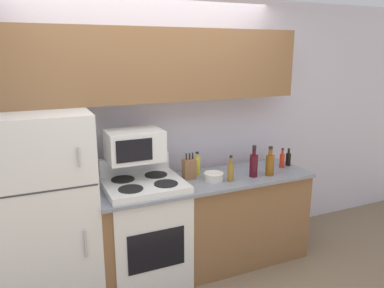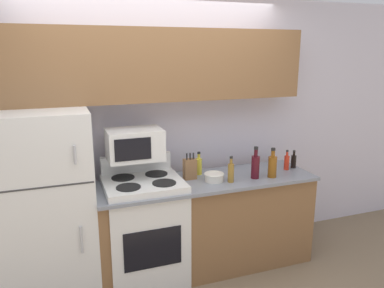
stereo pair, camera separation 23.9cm
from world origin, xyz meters
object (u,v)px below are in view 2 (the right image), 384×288
object	(u,v)px
bowl	(214,177)
bottle_cooking_spray	(199,166)
bottle_whiskey	(272,166)
stove	(145,229)
bottle_soy_sauce	(294,161)
bottle_vinegar	(231,172)
knife_block	(190,169)
microwave	(135,144)
bottle_wine_red	(255,166)
bottle_hot_sauce	(287,162)
refrigerator	(47,206)

from	to	relation	value
bowl	bottle_cooking_spray	bearing A→B (deg)	104.50
bottle_cooking_spray	bottle_whiskey	world-z (taller)	bottle_whiskey
stove	bottle_soy_sauce	world-z (taller)	stove
bottle_vinegar	knife_block	bearing A→B (deg)	146.30
microwave	bottle_vinegar	world-z (taller)	microwave
microwave	bowl	world-z (taller)	microwave
bottle_wine_red	bottle_vinegar	size ratio (longest dim) A/B	1.25
microwave	bottle_cooking_spray	size ratio (longest dim) A/B	2.16
bottle_soy_sauce	bottle_vinegar	world-z (taller)	bottle_vinegar
stove	bottle_hot_sauce	size ratio (longest dim) A/B	5.57
stove	bottle_wine_red	bearing A→B (deg)	-7.03
microwave	bottle_cooking_spray	xyz separation A→B (m)	(0.62, 0.04, -0.27)
knife_block	bottle_cooking_spray	bearing A→B (deg)	37.38
bottle_wine_red	bottle_whiskey	xyz separation A→B (m)	(0.16, -0.03, -0.01)
knife_block	bottle_cooking_spray	distance (m)	0.16
bottle_hot_sauce	bottle_soy_sauce	bearing A→B (deg)	16.13
refrigerator	microwave	bearing A→B (deg)	3.29
stove	microwave	bearing A→B (deg)	108.59
knife_block	bottle_whiskey	bearing A→B (deg)	-16.31
knife_block	bottle_hot_sauce	bearing A→B (deg)	-3.85
bottle_cooking_spray	bottle_wine_red	distance (m)	0.53
microwave	bottle_hot_sauce	world-z (taller)	microwave
bottle_hot_sauce	bottle_soy_sauce	distance (m)	0.11
stove	microwave	world-z (taller)	microwave
stove	bottle_whiskey	distance (m)	1.31
microwave	bottle_vinegar	size ratio (longest dim) A/B	1.98
refrigerator	knife_block	world-z (taller)	refrigerator
bottle_hot_sauce	bottle_vinegar	bearing A→B (deg)	-168.11
stove	bottle_cooking_spray	xyz separation A→B (m)	(0.58, 0.16, 0.49)
refrigerator	bowl	world-z (taller)	refrigerator
refrigerator	microwave	world-z (taller)	refrigerator
knife_block	bottle_vinegar	size ratio (longest dim) A/B	1.03
bottle_soy_sauce	microwave	bearing A→B (deg)	176.71
bottle_soy_sauce	bottle_hot_sauce	bearing A→B (deg)	-163.87
bottle_hot_sauce	bottle_whiskey	xyz separation A→B (m)	(-0.26, -0.15, 0.03)
microwave	bottle_wine_red	size ratio (longest dim) A/B	1.58
refrigerator	bottle_hot_sauce	distance (m)	2.25
microwave	bowl	bearing A→B (deg)	-15.67
bottle_wine_red	bottle_soy_sauce	world-z (taller)	bottle_wine_red
knife_block	bowl	xyz separation A→B (m)	(0.18, -0.14, -0.06)
knife_block	bottle_cooking_spray	world-z (taller)	knife_block
bottle_vinegar	bottle_soy_sauce	bearing A→B (deg)	12.45
bottle_cooking_spray	stove	bearing A→B (deg)	-164.68
knife_block	microwave	bearing A→B (deg)	173.77
refrigerator	microwave	xyz separation A→B (m)	(0.75, 0.04, 0.45)
bottle_whiskey	bottle_vinegar	xyz separation A→B (m)	(-0.42, 0.01, -0.02)
stove	bottle_soy_sauce	size ratio (longest dim) A/B	6.19
bowl	bottle_soy_sauce	size ratio (longest dim) A/B	1.02
bottle_cooking_spray	bottle_vinegar	distance (m)	0.36
refrigerator	bottle_whiskey	size ratio (longest dim) A/B	5.72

